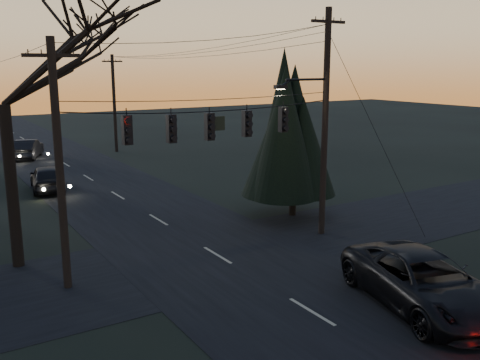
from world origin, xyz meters
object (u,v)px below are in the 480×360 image
utility_pole_left (68,287)px  sedan_oncoming_b (28,149)px  sedan_oncoming_a (47,178)px  suv_near (424,282)px  utility_pole_right (321,234)px  utility_pole_far_r (117,152)px  evergreen_right (294,132)px

utility_pole_left → sedan_oncoming_b: (4.09, 28.49, 0.78)m
utility_pole_left → sedan_oncoming_a: size_ratio=1.81×
suv_near → utility_pole_right: bearing=87.3°
utility_pole_far_r → suv_near: size_ratio=1.35×
utility_pole_right → sedan_oncoming_b: size_ratio=2.11×
evergreen_right → utility_pole_far_r: bearing=91.7°
utility_pole_right → utility_pole_far_r: bearing=90.0°
utility_pole_left → sedan_oncoming_a: 15.82m
utility_pole_far_r → sedan_oncoming_b: utility_pole_far_r is taller
sedan_oncoming_a → utility_pole_far_r: bearing=-116.7°
utility_pole_far_r → evergreen_right: evergreen_right is taller
evergreen_right → sedan_oncoming_a: size_ratio=1.58×
utility_pole_right → suv_near: 8.01m
utility_pole_left → utility_pole_far_r: 30.27m
utility_pole_left → utility_pole_far_r: same height
utility_pole_right → evergreen_right: evergreen_right is taller
utility_pole_far_r → evergreen_right: bearing=-88.3°
utility_pole_far_r → sedan_oncoming_a: bearing=-124.9°
utility_pole_far_r → sedan_oncoming_a: (-8.70, -12.45, 0.80)m
suv_near → utility_pole_far_r: bearing=100.4°
suv_near → sedan_oncoming_a: suv_near is taller
evergreen_right → suv_near: (-3.06, -10.80, -3.42)m
utility_pole_right → evergreen_right: size_ratio=1.35×
utility_pole_right → suv_near: size_ratio=1.59×
utility_pole_left → suv_near: size_ratio=1.35×
utility_pole_far_r → sedan_oncoming_b: 7.47m
utility_pole_right → sedan_oncoming_a: utility_pole_right is taller
evergreen_right → sedan_oncoming_b: 26.83m
suv_near → sedan_oncoming_a: size_ratio=1.34×
sedan_oncoming_a → sedan_oncoming_b: 13.01m
utility_pole_left → evergreen_right: bearing=14.6°
suv_near → sedan_oncoming_b: (-5.11, 36.12, -0.09)m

